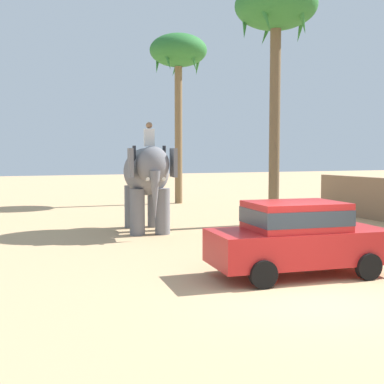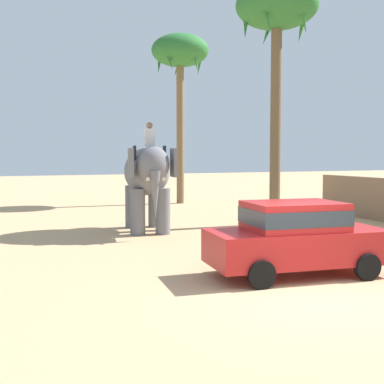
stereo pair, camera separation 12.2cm
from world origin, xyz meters
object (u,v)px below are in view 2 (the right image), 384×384
at_px(palm_tree_behind_elephant, 180,56).
at_px(palm_tree_near_hut, 277,14).
at_px(car_sedan_foreground, 296,235).
at_px(elephant_with_mahout, 148,176).

relative_size(palm_tree_behind_elephant, palm_tree_near_hut, 1.00).
height_order(palm_tree_behind_elephant, palm_tree_near_hut, palm_tree_behind_elephant).
bearing_deg(palm_tree_near_hut, palm_tree_behind_elephant, 91.67).
xyz_separation_m(car_sedan_foreground, elephant_with_mahout, (-1.11, 7.63, 1.06)).
xyz_separation_m(elephant_with_mahout, palm_tree_behind_elephant, (4.96, 9.44, 6.23)).
bearing_deg(palm_tree_behind_elephant, elephant_with_mahout, -117.74).
bearing_deg(elephant_with_mahout, car_sedan_foreground, -81.70).
bearing_deg(car_sedan_foreground, palm_tree_near_hut, 61.24).
bearing_deg(palm_tree_near_hut, elephant_with_mahout, 178.85).
relative_size(elephant_with_mahout, palm_tree_near_hut, 0.42).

